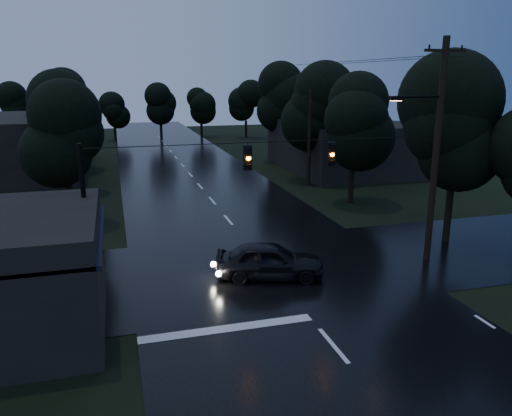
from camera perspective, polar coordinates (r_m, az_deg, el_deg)
main_road at (r=39.43m, az=-6.41°, el=2.46°), size 12.00×120.00×0.02m
cross_street at (r=22.58m, az=1.39°, el=-6.86°), size 60.00×9.00×0.02m
building_far_right at (r=47.07m, az=9.81°, el=7.04°), size 10.00×14.00×4.40m
building_far_left at (r=48.99m, az=-25.05°, el=6.53°), size 10.00×16.00×5.00m
utility_pole_main at (r=23.65m, az=19.76°, el=6.46°), size 3.50×0.30×10.00m
utility_pole_far at (r=39.13m, az=6.12°, el=8.13°), size 2.00×0.30×7.50m
anchor_pole_left at (r=19.80m, az=-18.85°, el=-1.63°), size 0.18×0.18×6.00m
span_signals at (r=20.45m, az=3.82°, el=6.08°), size 15.00×0.37×1.12m
tree_corner_near at (r=26.70m, az=21.99°, el=8.70°), size 4.48×4.48×9.44m
tree_left_a at (r=30.31m, az=-21.20°, el=7.94°), size 3.92×3.92×8.26m
tree_left_b at (r=38.27m, az=-21.18°, el=9.72°), size 4.20×4.20×8.85m
tree_left_c at (r=48.25m, az=-20.98°, el=11.02°), size 4.48×4.48×9.44m
tree_right_a at (r=33.81m, az=11.17°, el=9.88°), size 4.20×4.20×8.85m
tree_right_b at (r=41.28m, az=6.86°, el=11.40°), size 4.48×4.48×9.44m
tree_right_c at (r=50.82m, az=3.08°, el=12.50°), size 4.76×4.76×10.03m
car at (r=21.26m, az=1.57°, el=-6.01°), size 4.91×3.03×1.56m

